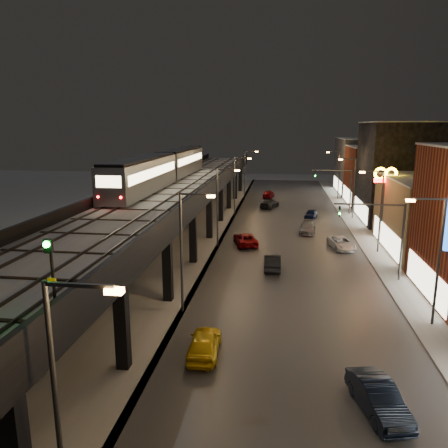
{
  "coord_description": "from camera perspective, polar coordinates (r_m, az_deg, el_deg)",
  "views": [
    {
      "loc": [
        6.34,
        -16.68,
        13.57
      ],
      "look_at": [
        1.36,
        21.03,
        5.0
      ],
      "focal_mm": 35.0,
      "sensor_mm": 36.0,
      "label": 1
    }
  ],
  "objects": [
    {
      "name": "car_onc_white",
      "position": [
        57.37,
        10.84,
        -0.51
      ],
      "size": [
        2.37,
        4.91,
        1.38
      ],
      "primitive_type": "imported",
      "rotation": [
        0.0,
        0.0,
        -0.1
      ],
      "color": "gray",
      "rests_on": "ground"
    },
    {
      "name": "streetlight_left_1",
      "position": [
        31.56,
        -5.14,
        -2.67
      ],
      "size": [
        2.57,
        0.28,
        9.0
      ],
      "color": "#38383A",
      "rests_on": "ground"
    },
    {
      "name": "viaduct_parapet_far",
      "position": [
        51.9,
        -11.35,
        5.01
      ],
      "size": [
        0.3,
        100.0,
        1.1
      ],
      "primitive_type": "cube",
      "color": "black",
      "rests_on": "elevated_viaduct"
    },
    {
      "name": "streetlight_right_3",
      "position": [
        67.02,
        16.44,
        5.04
      ],
      "size": [
        2.56,
        0.28,
        9.0
      ],
      "color": "#38383A",
      "rests_on": "ground"
    },
    {
      "name": "sidewalk_right",
      "position": [
        54.57,
        19.09,
        -2.34
      ],
      "size": [
        4.0,
        120.0,
        0.14
      ],
      "primitive_type": "cube",
      "color": "#9FA1A8",
      "rests_on": "ground"
    },
    {
      "name": "streetlight_left_3",
      "position": [
        66.55,
        1.63,
        5.5
      ],
      "size": [
        2.57,
        0.28,
        9.0
      ],
      "color": "#38383A",
      "rests_on": "ground"
    },
    {
      "name": "road_surface",
      "position": [
        53.44,
        8.52,
        -2.12
      ],
      "size": [
        17.0,
        120.0,
        0.06
      ],
      "primitive_type": "cube",
      "color": "#46474D",
      "rests_on": "ground"
    },
    {
      "name": "streetlight_right_1",
      "position": [
        32.53,
        25.9,
        -3.46
      ],
      "size": [
        2.56,
        0.28,
        9.0
      ],
      "color": "#38383A",
      "rests_on": "ground"
    },
    {
      "name": "car_onc_silver",
      "position": [
        23.79,
        19.49,
        -20.7
      ],
      "size": [
        2.66,
        4.84,
        1.51
      ],
      "primitive_type": "imported",
      "rotation": [
        0.0,
        0.0,
        0.24
      ],
      "color": "black",
      "rests_on": "ground"
    },
    {
      "name": "elevated_viaduct",
      "position": [
        50.7,
        -6.68,
        3.58
      ],
      "size": [
        9.0,
        100.0,
        6.3
      ],
      "color": "black",
      "rests_on": "ground"
    },
    {
      "name": "building_f",
      "position": [
        94.68,
        18.39,
        7.22
      ],
      "size": [
        12.2,
        16.2,
        11.16
      ],
      "color": "#3F3E42",
      "rests_on": "ground"
    },
    {
      "name": "streetlight_left_2",
      "position": [
        48.87,
        -0.55,
        2.88
      ],
      "size": [
        2.57,
        0.28,
        9.0
      ],
      "color": "#38383A",
      "rests_on": "ground"
    },
    {
      "name": "car_taxi",
      "position": [
        27.24,
        -2.58,
        -15.37
      ],
      "size": [
        2.01,
        4.55,
        1.52
      ],
      "primitive_type": "imported",
      "rotation": [
        0.0,
        0.0,
        3.19
      ],
      "color": "gold",
      "rests_on": "ground"
    },
    {
      "name": "subway_train",
      "position": [
        56.68,
        -7.75,
        7.4
      ],
      "size": [
        3.08,
        37.17,
        3.69
      ],
      "color": "gray",
      "rests_on": "viaduct_trackbed"
    },
    {
      "name": "traffic_light_rig_a",
      "position": [
        40.85,
        20.76,
        -0.98
      ],
      "size": [
        6.1,
        0.34,
        7.0
      ],
      "color": "#38383A",
      "rests_on": "ground"
    },
    {
      "name": "viaduct_parapet_streetside",
      "position": [
        49.79,
        -1.79,
        4.93
      ],
      "size": [
        0.3,
        100.0,
        1.1
      ],
      "primitive_type": "cube",
      "color": "black",
      "rests_on": "elevated_viaduct"
    },
    {
      "name": "building_c",
      "position": [
        52.64,
        26.97,
        0.91
      ],
      "size": [
        12.2,
        15.2,
        8.16
      ],
      "color": "brown",
      "rests_on": "ground"
    },
    {
      "name": "streetlight_left_4",
      "position": [
        84.37,
        2.91,
        7.01
      ],
      "size": [
        2.57,
        0.28,
        9.0
      ],
      "color": "#38383A",
      "rests_on": "ground"
    },
    {
      "name": "traffic_light_rig_b",
      "position": [
        69.92,
        15.31,
        4.79
      ],
      "size": [
        6.1,
        0.34,
        7.0
      ],
      "color": "#38383A",
      "rests_on": "ground"
    },
    {
      "name": "streetlight_right_2",
      "position": [
        49.51,
        19.53,
        2.27
      ],
      "size": [
        2.56,
        0.28,
        9.0
      ],
      "color": "#38383A",
      "rests_on": "ground"
    },
    {
      "name": "streetlight_left_0",
      "position": [
        15.86,
        -20.31,
        -19.87
      ],
      "size": [
        2.57,
        0.28,
        9.0
      ],
      "color": "#38383A",
      "rests_on": "ground"
    },
    {
      "name": "car_mid_silver",
      "position": [
        50.59,
        2.82,
        -2.05
      ],
      "size": [
        3.51,
        5.46,
        1.4
      ],
      "primitive_type": "imported",
      "rotation": [
        0.0,
        0.0,
        3.39
      ],
      "color": "maroon",
      "rests_on": "ground"
    },
    {
      "name": "viaduct_trackbed",
      "position": [
        50.7,
        -6.67,
        4.47
      ],
      "size": [
        8.4,
        100.0,
        0.32
      ],
      "color": "#B2B7C1",
      "rests_on": "elevated_viaduct"
    },
    {
      "name": "streetlight_right_4",
      "position": [
        84.73,
        14.62,
        6.65
      ],
      "size": [
        2.56,
        0.28,
        9.0
      ],
      "color": "#38383A",
      "rests_on": "ground"
    },
    {
      "name": "ground",
      "position": [
        22.42,
        -11.63,
        -24.85
      ],
      "size": [
        220.0,
        220.0,
        0.0
      ],
      "primitive_type": "plane",
      "color": "silver"
    },
    {
      "name": "under_viaduct_pavement",
      "position": [
        54.83,
        -5.73,
        -1.66
      ],
      "size": [
        11.0,
        120.0,
        0.06
      ],
      "primitive_type": "cube",
      "color": "#9FA1A8",
      "rests_on": "ground"
    },
    {
      "name": "car_far_white",
      "position": [
        84.33,
        5.83,
        3.88
      ],
      "size": [
        2.36,
        4.57,
        1.49
      ],
      "primitive_type": "imported",
      "rotation": [
        0.0,
        0.0,
        3.0
      ],
      "color": "maroon",
      "rests_on": "ground"
    },
    {
      "name": "car_near_white",
      "position": [
        42.39,
        6.33,
        -5.02
      ],
      "size": [
        1.67,
        4.46,
        1.45
      ],
      "primitive_type": "imported",
      "rotation": [
        0.0,
        0.0,
        3.17
      ],
      "color": "black",
      "rests_on": "ground"
    },
    {
      "name": "car_onc_red",
      "position": [
        66.59,
        11.29,
        1.26
      ],
      "size": [
        2.35,
        4.06,
        1.3
      ],
      "primitive_type": "imported",
      "rotation": [
        0.0,
        0.0,
        -0.23
      ],
      "color": "#0B1235",
      "rests_on": "ground"
    },
    {
      "name": "rail_signal",
      "position": [
        17.5,
        -21.75,
        -4.49
      ],
      "size": [
        0.34,
        0.42,
        2.9
      ],
      "color": "black",
      "rests_on": "viaduct_trackbed"
    },
    {
      "name": "building_e",
      "position": [
        81.08,
        20.16,
        5.91
      ],
      "size": [
        12.2,
        12.2,
        10.16
      ],
      "color": "maroon",
      "rests_on": "ground"
    },
    {
      "name": "building_d",
      "position": [
        67.36,
        22.82,
        6.18
      ],
      "size": [
        12.2,
        13.2,
        14.16
      ],
      "color": "black",
      "rests_on": "ground"
    },
    {
      "name": "car_onc_dark",
      "position": [
        50.76,
        15.09,
        -2.49
      ],
      "size": [
        3.07,
        5.04,
        1.31
      ],
      "primitive_type": "imported",
      "rotation": [
        0.0,
        0.0,
        0.2
      ],
      "color": "white",
      "rests_on": "ground"
    },
    {
      "name": "sign_mcdonalds",
      "position": [
        52.88,
        20.28,
        5.0
      ],
      "size": [
        2.69,
        0.59,
        9.03
      ],
      "color": "#38383A",
      "rests_on": "ground"
    },
    {
      "name": "car_mid_dark",
      "position": [
        74.09,
        5.95,
        2.65
      ],
      "size": [
        3.55,
        5.46,
        1.47
      ],
      "primitive_type": "imported",
      "rotation": [
        0.0,
        0.0,
        2.82
      ],
      "color": "black",
      "rests_on": "ground"
    }
  ]
}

